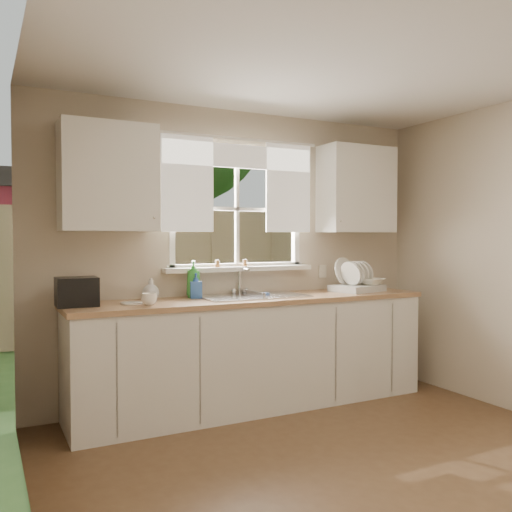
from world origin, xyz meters
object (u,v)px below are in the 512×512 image
soap_bottle_a (193,279)px  black_appliance (77,292)px  dish_rack (356,283)px  cup (149,299)px

soap_bottle_a → black_appliance: size_ratio=1.08×
dish_rack → soap_bottle_a: bearing=172.7°
black_appliance → dish_rack: bearing=-0.2°
cup → black_appliance: size_ratio=0.40×
dish_rack → cup: size_ratio=4.47×
dish_rack → cup: bearing=-175.9°
soap_bottle_a → black_appliance: (-0.94, -0.14, -0.05)m
soap_bottle_a → cup: bearing=-122.3°
soap_bottle_a → black_appliance: soap_bottle_a is taller
cup → black_appliance: bearing=179.5°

